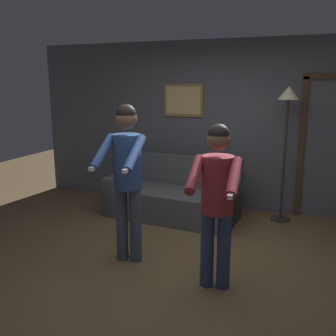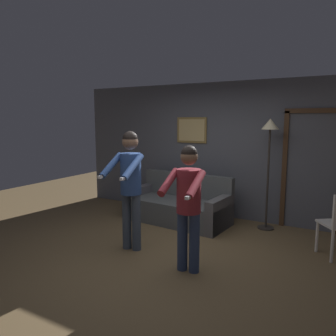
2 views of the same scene
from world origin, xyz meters
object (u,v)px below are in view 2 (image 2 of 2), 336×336
couch (178,207)px  person_standing_right (188,198)px  person_standing_left (130,179)px  torchiere_lamp (270,141)px

couch → person_standing_right: (1.05, -1.76, 0.67)m
person_standing_left → person_standing_right: size_ratio=1.09×
torchiere_lamp → couch: bearing=-165.9°
torchiere_lamp → person_standing_left: bearing=-128.2°
couch → torchiere_lamp: bearing=14.1°
torchiere_lamp → person_standing_left: (-1.51, -1.92, -0.49)m
person_standing_right → person_standing_left: bearing=167.6°
couch → torchiere_lamp: size_ratio=1.03×
couch → person_standing_right: bearing=-59.2°
torchiere_lamp → person_standing_left: 2.49m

